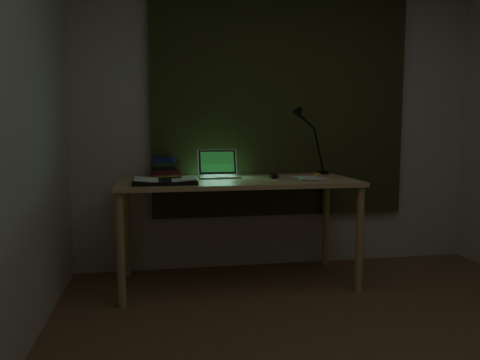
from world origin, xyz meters
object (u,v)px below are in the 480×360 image
(desk, at_px, (237,232))
(open_textbook, at_px, (165,181))
(loose_papers, at_px, (303,178))
(book_stack, at_px, (165,167))
(laptop, at_px, (219,163))
(desk_lamp, at_px, (324,144))

(desk, bearing_deg, open_textbook, -162.26)
(desk, distance_m, open_textbook, 0.71)
(desk, height_order, loose_papers, loose_papers)
(open_textbook, bearing_deg, book_stack, 88.41)
(laptop, height_order, book_stack, laptop)
(open_textbook, relative_size, loose_papers, 1.39)
(desk, relative_size, open_textbook, 4.02)
(laptop, height_order, loose_papers, laptop)
(open_textbook, bearing_deg, loose_papers, 5.04)
(loose_papers, bearing_deg, laptop, 159.83)
(desk_lamp, bearing_deg, open_textbook, -160.77)
(laptop, distance_m, open_textbook, 0.54)
(desk, distance_m, desk_lamp, 1.09)
(laptop, xyz_separation_m, desk_lamp, (0.92, 0.17, 0.14))
(open_textbook, height_order, loose_papers, open_textbook)
(laptop, bearing_deg, open_textbook, -142.70)
(desk, relative_size, desk_lamp, 3.45)
(open_textbook, xyz_separation_m, book_stack, (0.01, 0.42, 0.06))
(desk, distance_m, book_stack, 0.76)
(book_stack, relative_size, loose_papers, 0.76)
(desk_lamp, bearing_deg, book_stack, -177.87)
(open_textbook, bearing_deg, laptop, 36.43)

